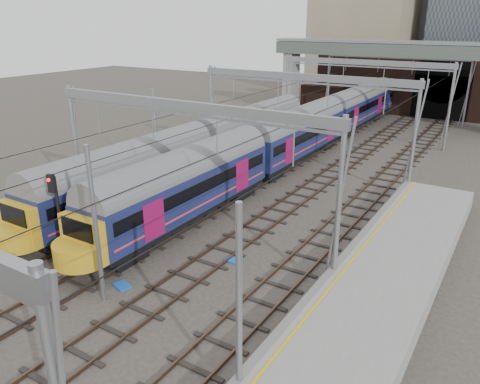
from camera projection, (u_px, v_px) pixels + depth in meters
The scene contains 10 objects.
ground at pixel (67, 324), 18.87m from camera, with size 160.00×160.00×0.00m, color #38332D.
tracks at pixel (254, 205), 30.82m from camera, with size 14.40×80.00×0.22m.
overhead_line at pixel (300, 92), 33.70m from camera, with size 16.80×80.00×8.00m.
retaining_wall at pixel (413, 80), 58.05m from camera, with size 28.00×2.75×9.00m.
overbridge at pixel (392, 59), 52.99m from camera, with size 28.00×3.00×9.25m.
train_main at pixel (331, 118), 45.71m from camera, with size 2.67×61.76×4.64m.
train_second at pixel (200, 150), 34.84m from camera, with size 2.63×30.49×4.59m.
signal_near_left at pixel (57, 210), 22.13m from camera, with size 0.38×0.47×4.86m.
equip_cover_a at pixel (234, 260), 23.70m from camera, with size 0.78×0.55×0.09m, color blue.
equip_cover_b at pixel (122, 286), 21.46m from camera, with size 0.83×0.59×0.10m, color blue.
Camera 1 is at (14.29, -9.78, 11.56)m, focal length 35.00 mm.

